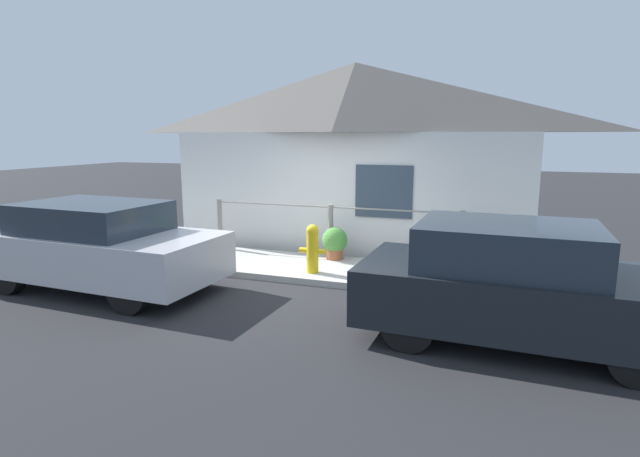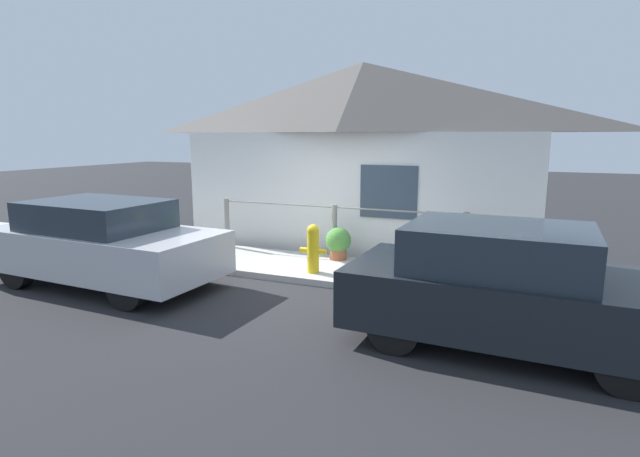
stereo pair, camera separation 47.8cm
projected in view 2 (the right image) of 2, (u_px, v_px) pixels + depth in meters
ground_plane at (300, 285)px, 8.16m from camera, size 60.00×60.00×0.00m
sidewalk at (320, 269)px, 8.91m from camera, size 24.00×1.69×0.11m
house at (361, 105)px, 10.35m from camera, size 7.63×2.23×3.89m
fence at (334, 228)px, 9.43m from camera, size 4.90×0.10×1.02m
car_left at (104, 243)px, 8.03m from camera, size 3.90×1.85×1.38m
car_right at (506, 287)px, 5.69m from camera, size 3.68×1.82×1.40m
fire_hydrant at (313, 247)px, 8.40m from camera, size 0.47×0.21×0.83m
potted_plant_near_hydrant at (338, 242)px, 9.32m from camera, size 0.48×0.48×0.60m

